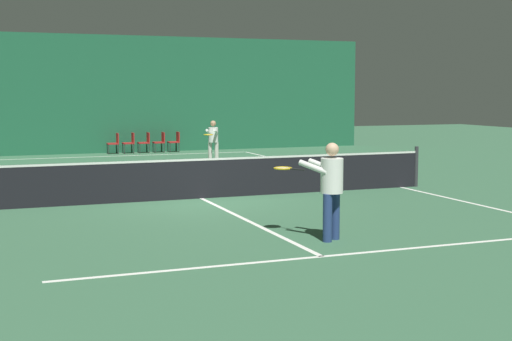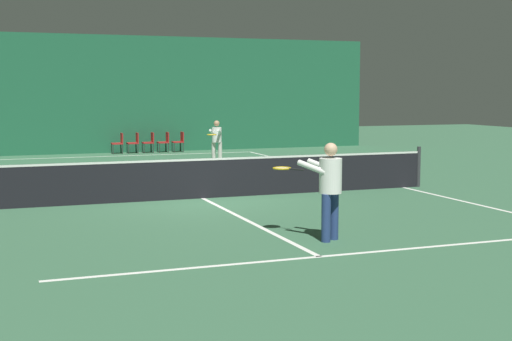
{
  "view_description": "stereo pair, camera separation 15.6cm",
  "coord_description": "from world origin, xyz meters",
  "px_view_note": "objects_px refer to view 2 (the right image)",
  "views": [
    {
      "loc": [
        -4.79,
        -16.02,
        2.52
      ],
      "look_at": [
        0.27,
        -2.89,
        0.95
      ],
      "focal_mm": 50.0,
      "sensor_mm": 36.0,
      "label": 1
    },
    {
      "loc": [
        -4.64,
        -16.08,
        2.52
      ],
      "look_at": [
        0.27,
        -2.89,
        0.95
      ],
      "focal_mm": 50.0,
      "sensor_mm": 36.0,
      "label": 2
    }
  ],
  "objects_px": {
    "player_far": "(217,138)",
    "courtside_chair_3": "(165,141)",
    "player_near": "(328,184)",
    "courtside_chair_0": "(119,142)",
    "courtside_chair_1": "(134,141)",
    "courtside_chair_2": "(150,141)",
    "courtside_chair_4": "(179,140)",
    "tennis_net": "(203,177)"
  },
  "relations": [
    {
      "from": "player_near",
      "to": "courtside_chair_3",
      "type": "xyz_separation_m",
      "value": [
        1.46,
        18.31,
        -0.49
      ]
    },
    {
      "from": "tennis_net",
      "to": "player_far",
      "type": "xyz_separation_m",
      "value": [
        2.81,
        7.94,
        0.36
      ]
    },
    {
      "from": "courtside_chair_0",
      "to": "courtside_chair_1",
      "type": "xyz_separation_m",
      "value": [
        0.63,
        0.0,
        0.0
      ]
    },
    {
      "from": "player_far",
      "to": "courtside_chair_2",
      "type": "distance_m",
      "value": 5.21
    },
    {
      "from": "tennis_net",
      "to": "courtside_chair_1",
      "type": "relative_size",
      "value": 14.29
    },
    {
      "from": "courtside_chair_2",
      "to": "courtside_chair_1",
      "type": "bearing_deg",
      "value": -90.0
    },
    {
      "from": "tennis_net",
      "to": "player_far",
      "type": "distance_m",
      "value": 8.43
    },
    {
      "from": "player_near",
      "to": "courtside_chair_0",
      "type": "relative_size",
      "value": 1.98
    },
    {
      "from": "tennis_net",
      "to": "courtside_chair_2",
      "type": "bearing_deg",
      "value": 83.49
    },
    {
      "from": "courtside_chair_1",
      "to": "courtside_chair_4",
      "type": "bearing_deg",
      "value": 90.0
    },
    {
      "from": "player_near",
      "to": "player_far",
      "type": "height_order",
      "value": "player_near"
    },
    {
      "from": "courtside_chair_2",
      "to": "courtside_chair_4",
      "type": "bearing_deg",
      "value": 90.0
    },
    {
      "from": "courtside_chair_0",
      "to": "courtside_chair_2",
      "type": "height_order",
      "value": "same"
    },
    {
      "from": "courtside_chair_3",
      "to": "courtside_chair_4",
      "type": "xyz_separation_m",
      "value": [
        0.63,
        0.0,
        0.0
      ]
    },
    {
      "from": "player_near",
      "to": "courtside_chair_2",
      "type": "distance_m",
      "value": 18.33
    },
    {
      "from": "player_far",
      "to": "courtside_chair_3",
      "type": "xyz_separation_m",
      "value": [
        -0.7,
        5.02,
        -0.39
      ]
    },
    {
      "from": "tennis_net",
      "to": "courtside_chair_4",
      "type": "height_order",
      "value": "tennis_net"
    },
    {
      "from": "tennis_net",
      "to": "courtside_chair_2",
      "type": "relative_size",
      "value": 14.29
    },
    {
      "from": "player_far",
      "to": "courtside_chair_3",
      "type": "relative_size",
      "value": 1.78
    },
    {
      "from": "player_near",
      "to": "player_far",
      "type": "relative_size",
      "value": 1.11
    },
    {
      "from": "courtside_chair_2",
      "to": "courtside_chair_3",
      "type": "xyz_separation_m",
      "value": [
        0.63,
        0.0,
        0.0
      ]
    },
    {
      "from": "player_far",
      "to": "courtside_chair_1",
      "type": "height_order",
      "value": "player_far"
    },
    {
      "from": "courtside_chair_1",
      "to": "courtside_chair_2",
      "type": "distance_m",
      "value": 0.63
    },
    {
      "from": "courtside_chair_3",
      "to": "courtside_chair_4",
      "type": "height_order",
      "value": "same"
    },
    {
      "from": "player_far",
      "to": "courtside_chair_0",
      "type": "bearing_deg",
      "value": -124.96
    },
    {
      "from": "tennis_net",
      "to": "courtside_chair_3",
      "type": "distance_m",
      "value": 13.13
    },
    {
      "from": "player_near",
      "to": "courtside_chair_4",
      "type": "height_order",
      "value": "player_near"
    },
    {
      "from": "tennis_net",
      "to": "courtside_chair_0",
      "type": "distance_m",
      "value": 12.96
    },
    {
      "from": "courtside_chair_0",
      "to": "tennis_net",
      "type": "bearing_deg",
      "value": -0.94
    },
    {
      "from": "player_near",
      "to": "courtside_chair_0",
      "type": "xyz_separation_m",
      "value": [
        -0.44,
        18.31,
        -0.49
      ]
    },
    {
      "from": "courtside_chair_4",
      "to": "player_far",
      "type": "bearing_deg",
      "value": 0.81
    },
    {
      "from": "courtside_chair_2",
      "to": "player_near",
      "type": "bearing_deg",
      "value": -2.58
    },
    {
      "from": "courtside_chair_2",
      "to": "player_far",
      "type": "bearing_deg",
      "value": 14.89
    },
    {
      "from": "player_far",
      "to": "courtside_chair_1",
      "type": "relative_size",
      "value": 1.78
    },
    {
      "from": "player_near",
      "to": "courtside_chair_2",
      "type": "xyz_separation_m",
      "value": [
        0.83,
        18.31,
        -0.49
      ]
    },
    {
      "from": "courtside_chair_0",
      "to": "courtside_chair_4",
      "type": "xyz_separation_m",
      "value": [
        2.53,
        0.0,
        0.0
      ]
    },
    {
      "from": "player_near",
      "to": "courtside_chair_4",
      "type": "xyz_separation_m",
      "value": [
        2.09,
        18.31,
        -0.49
      ]
    },
    {
      "from": "courtside_chair_1",
      "to": "courtside_chair_2",
      "type": "xyz_separation_m",
      "value": [
        0.63,
        0.0,
        0.0
      ]
    },
    {
      "from": "courtside_chair_1",
      "to": "courtside_chair_3",
      "type": "xyz_separation_m",
      "value": [
        1.26,
        0.0,
        0.0
      ]
    },
    {
      "from": "player_far",
      "to": "courtside_chair_2",
      "type": "xyz_separation_m",
      "value": [
        -1.34,
        5.02,
        -0.39
      ]
    },
    {
      "from": "courtside_chair_1",
      "to": "courtside_chair_4",
      "type": "height_order",
      "value": "same"
    },
    {
      "from": "player_far",
      "to": "courtside_chair_2",
      "type": "height_order",
      "value": "player_far"
    }
  ]
}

